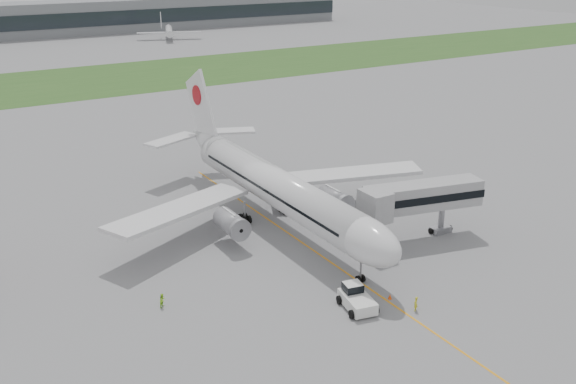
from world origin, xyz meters
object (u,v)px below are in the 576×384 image
airliner (272,184)px  pushback_tug (356,298)px  jet_bridge (417,198)px  ground_crew_near (416,304)px

airliner → pushback_tug: size_ratio=10.73×
airliner → jet_bridge: bearing=-47.4°
pushback_tug → ground_crew_near: 6.21m
airliner → pushback_tug: airliner is taller
airliner → jet_bridge: (13.05, -14.20, 0.09)m
jet_bridge → ground_crew_near: size_ratio=10.52×
jet_bridge → airliner: bearing=145.4°
airliner → ground_crew_near: airliner is taller
ground_crew_near → pushback_tug: bearing=-73.8°
jet_bridge → ground_crew_near: jet_bridge is taller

